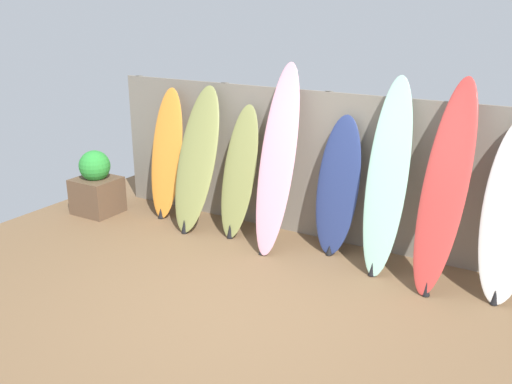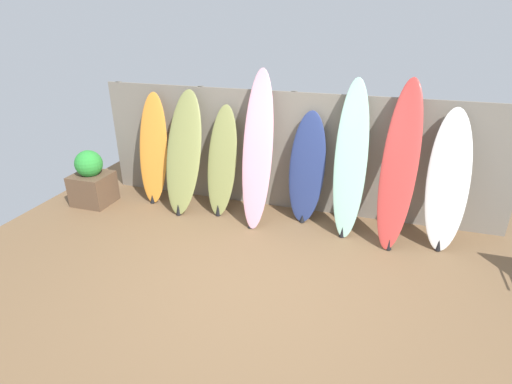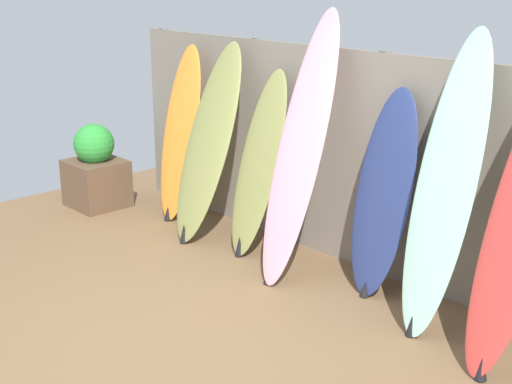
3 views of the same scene
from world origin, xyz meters
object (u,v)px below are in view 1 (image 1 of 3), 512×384
Objects in this scene: surfboard_olive_1 at (197,160)px; surfboard_olive_2 at (239,173)px; surfboard_orange_0 at (167,155)px; surfboard_navy_4 at (338,187)px; planter_box at (96,186)px; surfboard_white_7 at (511,212)px; surfboard_pink_3 at (277,160)px; surfboard_red_6 at (445,188)px; surfboard_seafoam_5 at (387,178)px.

surfboard_olive_2 is (0.58, 0.08, -0.11)m from surfboard_olive_1.
surfboard_orange_0 is 1.08× the size of surfboard_navy_4.
planter_box is (-2.07, -0.39, -0.39)m from surfboard_olive_2.
surfboard_navy_4 is 0.91× the size of surfboard_white_7.
surfboard_olive_2 is at bearing 10.78° from planter_box.
surfboard_pink_3 is (0.58, -0.10, 0.27)m from surfboard_olive_2.
surfboard_red_6 is 4.60m from planter_box.
surfboard_white_7 is (1.22, 0.01, -0.15)m from surfboard_seafoam_5.
surfboard_red_6 reaches higher than surfboard_seafoam_5.
surfboard_orange_0 is 3.66m from surfboard_red_6.
surfboard_seafoam_5 is 4.00m from planter_box.
planter_box is at bearing -174.56° from surfboard_seafoam_5.
surfboard_red_6 reaches higher than surfboard_navy_4.
surfboard_white_7 is at bearing 1.05° from surfboard_olive_1.
surfboard_red_6 is 2.38× the size of planter_box.
surfboard_orange_0 is 1.18m from surfboard_olive_2.
surfboard_orange_0 is at bearing -178.66° from surfboard_navy_4.
surfboard_red_6 is (2.47, -0.11, 0.25)m from surfboard_olive_2.
surfboard_pink_3 is at bearing 6.40° from planter_box.
surfboard_white_7 is at bearing -0.26° from surfboard_olive_2.
surfboard_olive_1 is 3.06m from surfboard_red_6.
surfboard_navy_4 is (2.43, 0.06, -0.06)m from surfboard_orange_0.
surfboard_red_6 is at bearing -0.48° from surfboard_olive_1.
surfboard_orange_0 is at bearing 177.54° from surfboard_red_6.
surfboard_white_7 is (2.50, 0.08, -0.19)m from surfboard_pink_3.
surfboard_seafoam_5 is at bearing -0.62° from surfboard_olive_2.
surfboard_pink_3 is 0.75m from surfboard_navy_4.
surfboard_olive_2 is 0.75× the size of surfboard_pink_3.
surfboard_olive_1 is (0.60, -0.13, 0.04)m from surfboard_orange_0.
surfboard_orange_0 is 3.04m from surfboard_seafoam_5.
surfboard_navy_4 is (1.26, 0.11, 0.00)m from surfboard_olive_2.
surfboard_orange_0 is at bearing 177.58° from surfboard_olive_2.
surfboard_seafoam_5 is 1.23m from surfboard_white_7.
surfboard_orange_0 is at bearing 179.14° from surfboard_white_7.
surfboard_pink_3 is (1.16, -0.02, 0.17)m from surfboard_olive_1.
surfboard_seafoam_5 is at bearing -1.32° from surfboard_orange_0.
surfboard_olive_2 is 0.78× the size of surfboard_seafoam_5.
surfboard_orange_0 is 0.82× the size of surfboard_red_6.
surfboard_seafoam_5 is (0.60, -0.13, 0.23)m from surfboard_navy_4.
surfboard_orange_0 reaches higher than surfboard_navy_4.
surfboard_pink_3 reaches higher than surfboard_navy_4.
surfboard_navy_4 is 0.66m from surfboard_seafoam_5.
surfboard_orange_0 is 1.95× the size of planter_box.
surfboard_pink_3 reaches higher than surfboard_orange_0.
surfboard_white_7 is at bearing 0.28° from surfboard_seafoam_5.
surfboard_red_6 reaches higher than surfboard_orange_0.
surfboard_olive_2 reaches higher than planter_box.
surfboard_seafoam_5 reaches higher than surfboard_olive_2.
surfboard_pink_3 reaches higher than surfboard_white_7.
surfboard_pink_3 is 2.42× the size of planter_box.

